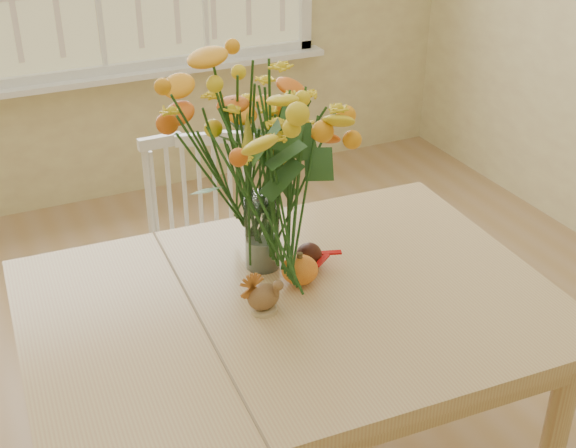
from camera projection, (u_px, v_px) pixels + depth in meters
name	position (u px, v px, depth m)	size (l,w,h in m)	color
dining_table	(291.00, 327.00, 2.11)	(1.45, 1.06, 0.75)	tan
windsor_chair	(204.00, 246.00, 2.82)	(0.50, 0.49, 0.88)	white
flower_vase	(261.00, 160.00, 2.05)	(0.46, 0.46, 0.55)	white
pumpkin	(300.00, 271.00, 2.11)	(0.10, 0.10, 0.08)	orange
turkey_figurine	(264.00, 297.00, 1.99)	(0.09, 0.07, 0.11)	#CCB78C
dark_gourd	(309.00, 255.00, 2.20)	(0.12, 0.07, 0.07)	#38160F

